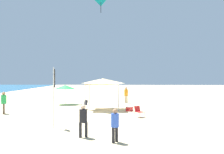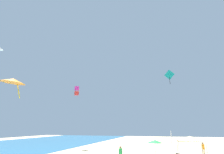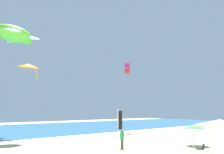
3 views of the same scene
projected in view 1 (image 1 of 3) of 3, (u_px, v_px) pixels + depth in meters
ground at (108, 111)px, 22.27m from camera, size 120.00×120.00×0.10m
canopy_tent at (103, 82)px, 23.16m from camera, size 3.00×2.98×2.83m
beach_umbrella at (65, 87)px, 27.25m from camera, size 2.19×2.19×2.07m
folding_chair_facing_ocean at (84, 104)px, 23.44m from camera, size 0.80×0.81×0.82m
folding_chair_right_of_tent at (139, 111)px, 18.92m from camera, size 0.81×0.78×0.82m
cooler_box at (129, 109)px, 22.15m from camera, size 0.74×0.66×0.40m
banner_flag at (54, 91)px, 15.09m from camera, size 0.36×0.06×3.58m
person_near_umbrella at (126, 94)px, 28.69m from camera, size 0.42×0.42×1.78m
person_kite_handler at (83, 118)px, 12.74m from camera, size 0.39×0.43×1.65m
person_far_stroller at (115, 123)px, 11.78m from camera, size 0.38×0.37×1.57m
person_beachcomber at (4, 101)px, 20.64m from camera, size 0.44×0.42×1.77m
kite_diamond_teal at (101, 0)px, 36.58m from camera, size 0.65×2.04×3.03m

